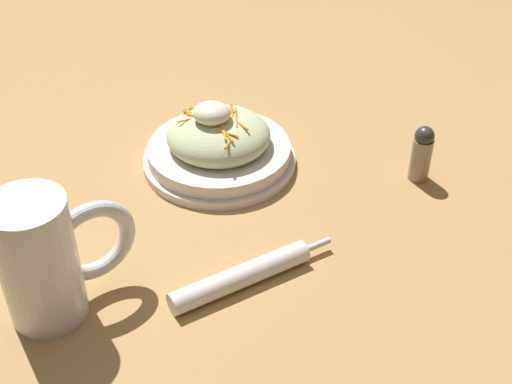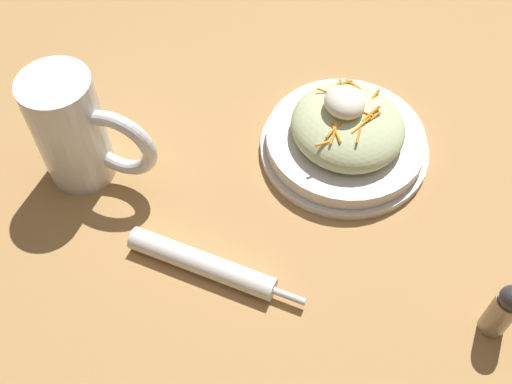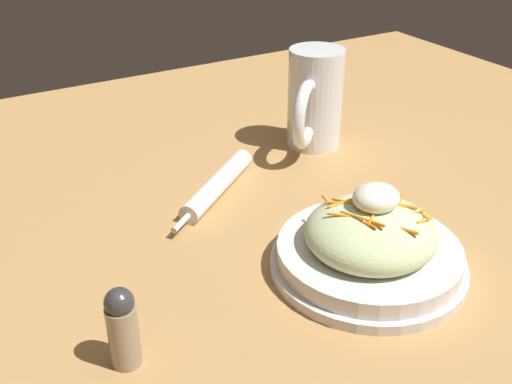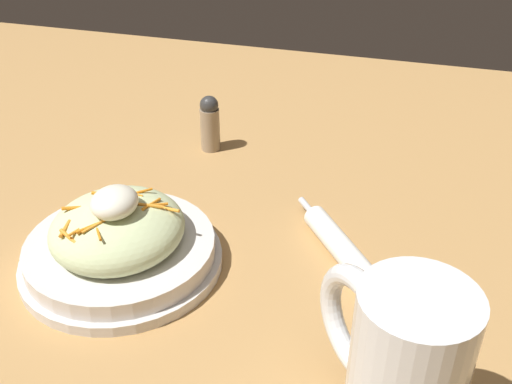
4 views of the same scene
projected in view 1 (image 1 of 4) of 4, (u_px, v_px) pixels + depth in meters
ground_plane at (220, 178)px, 0.96m from camera, size 1.43×1.43×0.00m
salad_plate at (219, 145)px, 0.96m from camera, size 0.21×0.21×0.10m
beer_mug at (45, 264)px, 0.72m from camera, size 0.13×0.12×0.15m
napkin_roll at (242, 276)px, 0.79m from camera, size 0.17×0.14×0.03m
salt_shaker at (422, 153)px, 0.93m from camera, size 0.03×0.03×0.08m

